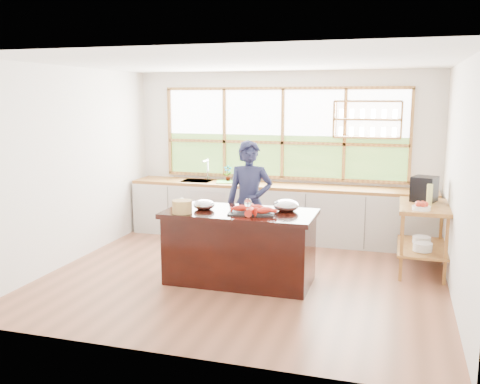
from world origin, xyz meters
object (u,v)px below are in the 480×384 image
at_px(island, 240,246).
at_px(cook, 249,204).
at_px(espresso_machine, 424,189).
at_px(wicker_basket, 182,207).

relative_size(island, cook, 1.08).
distance_m(island, cook, 0.80).
height_order(island, espresso_machine, espresso_machine).
height_order(island, cook, cook).
bearing_deg(island, espresso_machine, 31.53).
bearing_deg(island, cook, 95.97).
distance_m(island, espresso_machine, 2.64).
bearing_deg(cook, wicker_basket, -129.87).
relative_size(cook, wicker_basket, 7.04).
height_order(cook, wicker_basket, cook).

